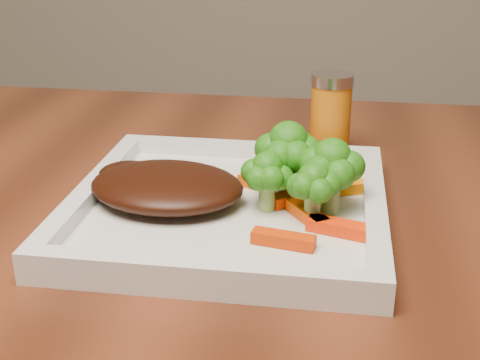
# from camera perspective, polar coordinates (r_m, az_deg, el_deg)

# --- Properties ---
(plate) EXTENTS (0.27, 0.27, 0.01)m
(plate) POSITION_cam_1_polar(r_m,az_deg,el_deg) (0.59, -0.96, -2.72)
(plate) COLOR silver
(plate) RESTS_ON dining_table
(steak) EXTENTS (0.15, 0.12, 0.03)m
(steak) POSITION_cam_1_polar(r_m,az_deg,el_deg) (0.59, -6.27, -0.54)
(steak) COLOR black
(steak) RESTS_ON plate
(broccoli_0) EXTENTS (0.09, 0.09, 0.07)m
(broccoli_0) POSITION_cam_1_polar(r_m,az_deg,el_deg) (0.59, 4.11, 1.71)
(broccoli_0) COLOR #256911
(broccoli_0) RESTS_ON plate
(broccoli_1) EXTENTS (0.08, 0.08, 0.06)m
(broccoli_1) POSITION_cam_1_polar(r_m,az_deg,el_deg) (0.57, 7.77, 0.30)
(broccoli_1) COLOR #206E12
(broccoli_1) RESTS_ON plate
(broccoli_2) EXTENTS (0.05, 0.05, 0.06)m
(broccoli_2) POSITION_cam_1_polar(r_m,az_deg,el_deg) (0.55, 6.26, -0.76)
(broccoli_2) COLOR #326E12
(broccoli_2) RESTS_ON plate
(broccoli_3) EXTENTS (0.05, 0.05, 0.06)m
(broccoli_3) POSITION_cam_1_polar(r_m,az_deg,el_deg) (0.57, 2.33, 0.29)
(broccoli_3) COLOR #186C12
(broccoli_3) RESTS_ON plate
(carrot_0) EXTENTS (0.05, 0.02, 0.01)m
(carrot_0) POSITION_cam_1_polar(r_m,az_deg,el_deg) (0.52, 3.72, -5.08)
(carrot_0) COLOR red
(carrot_0) RESTS_ON plate
(carrot_1) EXTENTS (0.06, 0.03, 0.01)m
(carrot_1) POSITION_cam_1_polar(r_m,az_deg,el_deg) (0.54, 8.80, -4.10)
(carrot_1) COLOR #EE2C03
(carrot_1) RESTS_ON plate
(carrot_3) EXTENTS (0.05, 0.03, 0.01)m
(carrot_3) POSITION_cam_1_polar(r_m,az_deg,el_deg) (0.62, 9.36, -0.61)
(carrot_3) COLOR orange
(carrot_3) RESTS_ON plate
(carrot_4) EXTENTS (0.05, 0.06, 0.01)m
(carrot_4) POSITION_cam_1_polar(r_m,az_deg,el_deg) (0.64, 2.22, 0.62)
(carrot_4) COLOR #EE4803
(carrot_4) RESTS_ON plate
(carrot_5) EXTENTS (0.04, 0.05, 0.01)m
(carrot_5) POSITION_cam_1_polar(r_m,az_deg,el_deg) (0.56, 5.76, -2.91)
(carrot_5) COLOR #FF4C04
(carrot_5) RESTS_ON plate
(carrot_6) EXTENTS (0.05, 0.05, 0.01)m
(carrot_6) POSITION_cam_1_polar(r_m,az_deg,el_deg) (0.60, 4.87, -1.35)
(carrot_6) COLOR #E73A03
(carrot_6) RESTS_ON plate
(spice_shaker) EXTENTS (0.05, 0.05, 0.09)m
(spice_shaker) POSITION_cam_1_polar(r_m,az_deg,el_deg) (0.73, 7.74, 5.46)
(spice_shaker) COLOR #BF5E0A
(spice_shaker) RESTS_ON dining_table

